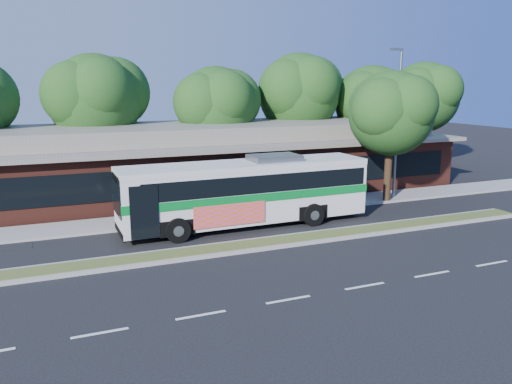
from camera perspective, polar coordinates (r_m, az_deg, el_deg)
ground at (r=22.36m, az=5.04°, el=-6.05°), size 120.00×120.00×0.00m
median_strip at (r=22.85m, az=4.35°, el=-5.45°), size 26.00×1.10×0.15m
sidewalk at (r=27.95m, az=-0.97°, el=-2.16°), size 44.00×2.60×0.12m
plaza_building at (r=33.66m, az=-5.08°, el=3.84°), size 33.20×11.20×4.45m
lamp_post at (r=31.58m, az=15.82°, el=7.95°), size 0.93×0.18×9.07m
tree_bg_b at (r=35.14m, az=-17.24°, el=10.28°), size 6.69×6.00×9.00m
tree_bg_c at (r=35.81m, az=-4.04°, el=9.93°), size 6.24×5.60×8.26m
tree_bg_d at (r=39.48m, az=5.40°, el=11.31°), size 6.91×6.20×9.37m
tree_bg_e at (r=41.76m, az=13.44°, el=10.15°), size 6.47×5.80×8.50m
tree_bg_f at (r=46.26m, az=18.90°, el=10.39°), size 6.69×6.00×8.92m
transit_bus at (r=24.79m, az=-1.04°, el=0.50°), size 12.62×3.13×3.53m
sedan at (r=28.82m, az=-26.09°, el=-1.78°), size 4.71×2.54×1.30m
sidewalk_tree at (r=30.89m, az=15.61°, el=8.89°), size 5.54×4.97×7.82m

